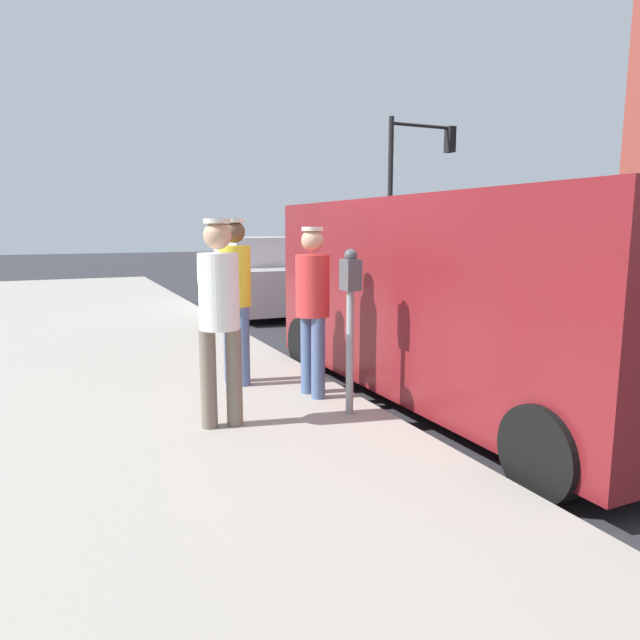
{
  "coord_description": "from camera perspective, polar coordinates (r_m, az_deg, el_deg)",
  "views": [
    {
      "loc": [
        3.72,
        4.97,
        1.86
      ],
      "look_at": [
        1.65,
        0.42,
        1.05
      ],
      "focal_mm": 32.22,
      "sensor_mm": 36.0,
      "label": 1
    }
  ],
  "objects": [
    {
      "name": "ground_plane",
      "position": [
        6.48,
        11.94,
        -7.69
      ],
      "size": [
        80.0,
        80.0,
        0.0
      ],
      "primitive_type": "plane",
      "color": "#2D2D33"
    },
    {
      "name": "sidewalk_slab",
      "position": [
        5.28,
        -21.0,
        -11.17
      ],
      "size": [
        5.0,
        32.0,
        0.15
      ],
      "primitive_type": "cube",
      "color": "#9E998E",
      "rests_on": "ground"
    },
    {
      "name": "parking_meter_near",
      "position": [
        5.17,
        3.03,
        1.65
      ],
      "size": [
        0.14,
        0.18,
        1.52
      ],
      "color": "gray",
      "rests_on": "sidewalk_slab"
    },
    {
      "name": "pedestrian_in_white",
      "position": [
        4.91,
        -9.97,
        1.07
      ],
      "size": [
        0.36,
        0.34,
        1.78
      ],
      "color": "#726656",
      "rests_on": "sidewalk_slab"
    },
    {
      "name": "pedestrian_in_yellow",
      "position": [
        6.27,
        -8.41,
        2.97
      ],
      "size": [
        0.34,
        0.34,
        1.8
      ],
      "color": "#4C608C",
      "rests_on": "sidewalk_slab"
    },
    {
      "name": "pedestrian_in_red",
      "position": [
        5.75,
        -0.74,
        1.95
      ],
      "size": [
        0.34,
        0.36,
        1.71
      ],
      "color": "#4C608C",
      "rests_on": "sidewalk_slab"
    },
    {
      "name": "parked_van",
      "position": [
        6.23,
        14.17,
        2.42
      ],
      "size": [
        2.16,
        5.22,
        2.15
      ],
      "color": "maroon",
      "rests_on": "ground"
    },
    {
      "name": "parked_sedan_behind",
      "position": [
        12.96,
        -6.15,
        4.21
      ],
      "size": [
        2.0,
        4.43,
        1.65
      ],
      "color": "#BCBCC1",
      "rests_on": "ground"
    },
    {
      "name": "traffic_light_corner",
      "position": [
        18.86,
        9.25,
        14.1
      ],
      "size": [
        2.48,
        0.42,
        5.2
      ],
      "color": "black",
      "rests_on": "ground"
    }
  ]
}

